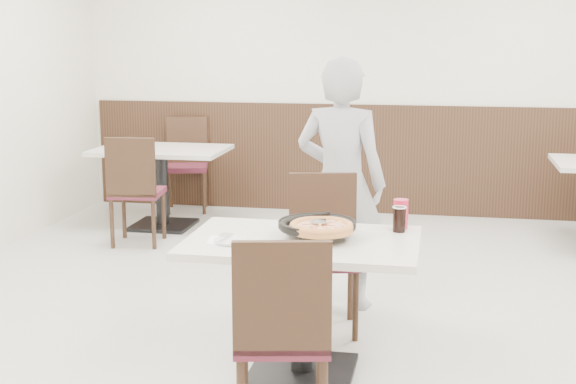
% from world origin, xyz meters
% --- Properties ---
extents(floor, '(7.00, 7.00, 0.00)m').
position_xyz_m(floor, '(0.00, 0.00, 0.00)').
color(floor, '#A8A8A3').
rests_on(floor, ground).
extents(wall_back, '(6.00, 0.04, 2.80)m').
position_xyz_m(wall_back, '(0.00, 3.50, 1.40)').
color(wall_back, silver).
rests_on(wall_back, floor).
extents(wainscot_back, '(5.90, 0.03, 1.10)m').
position_xyz_m(wainscot_back, '(0.00, 3.48, 0.55)').
color(wainscot_back, black).
rests_on(wainscot_back, floor).
extents(main_table, '(1.23, 0.84, 0.75)m').
position_xyz_m(main_table, '(-0.05, -0.56, 0.38)').
color(main_table, silver).
rests_on(main_table, floor).
extents(chair_near, '(0.49, 0.49, 0.95)m').
position_xyz_m(chair_near, '(-0.04, -1.18, 0.47)').
color(chair_near, black).
rests_on(chair_near, floor).
extents(chair_far, '(0.49, 0.49, 0.95)m').
position_xyz_m(chair_far, '(-0.04, 0.12, 0.47)').
color(chair_far, black).
rests_on(chair_far, floor).
extents(trivet, '(0.13, 0.13, 0.04)m').
position_xyz_m(trivet, '(0.01, -0.58, 0.77)').
color(trivet, black).
rests_on(trivet, main_table).
extents(pizza_pan, '(0.34, 0.34, 0.01)m').
position_xyz_m(pizza_pan, '(0.02, -0.51, 0.79)').
color(pizza_pan, black).
rests_on(pizza_pan, trivet).
extents(pizza, '(0.34, 0.34, 0.02)m').
position_xyz_m(pizza, '(0.05, -0.57, 0.81)').
color(pizza, '#DA8941').
rests_on(pizza, pizza_pan).
extents(pizza_server, '(0.10, 0.11, 0.00)m').
position_xyz_m(pizza_server, '(0.03, -0.53, 0.84)').
color(pizza_server, silver).
rests_on(pizza_server, pizza).
extents(napkin, '(0.20, 0.20, 0.00)m').
position_xyz_m(napkin, '(-0.44, -0.66, 0.75)').
color(napkin, white).
rests_on(napkin, main_table).
extents(side_plate, '(0.18, 0.18, 0.01)m').
position_xyz_m(side_plate, '(-0.40, -0.69, 0.76)').
color(side_plate, silver).
rests_on(side_plate, napkin).
extents(fork, '(0.04, 0.15, 0.00)m').
position_xyz_m(fork, '(-0.43, -0.69, 0.77)').
color(fork, silver).
rests_on(fork, side_plate).
extents(cola_glass, '(0.07, 0.07, 0.13)m').
position_xyz_m(cola_glass, '(0.43, -0.31, 0.81)').
color(cola_glass, black).
rests_on(cola_glass, main_table).
extents(red_cup, '(0.08, 0.08, 0.16)m').
position_xyz_m(red_cup, '(0.43, -0.22, 0.83)').
color(red_cup, red).
rests_on(red_cup, main_table).
extents(diner_person, '(0.66, 0.49, 1.66)m').
position_xyz_m(diner_person, '(-0.00, 0.62, 0.83)').
color(diner_person, '#AFAFB4').
rests_on(diner_person, floor).
extents(bg_table_left, '(1.29, 0.95, 0.75)m').
position_xyz_m(bg_table_left, '(-1.92, 2.50, 0.38)').
color(bg_table_left, silver).
rests_on(bg_table_left, floor).
extents(bg_chair_left_near, '(0.46, 0.46, 0.95)m').
position_xyz_m(bg_chair_left_near, '(-1.92, 1.87, 0.47)').
color(bg_chair_left_near, black).
rests_on(bg_chair_left_near, floor).
extents(bg_chair_left_far, '(0.51, 0.51, 0.95)m').
position_xyz_m(bg_chair_left_far, '(-1.91, 3.22, 0.47)').
color(bg_chair_left_far, black).
rests_on(bg_chair_left_far, floor).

